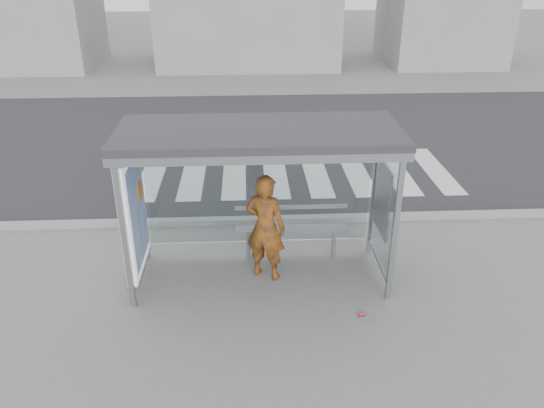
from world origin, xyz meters
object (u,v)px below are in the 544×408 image
at_px(bench, 291,229).
at_px(soda_can, 362,314).
at_px(bus_shelter, 235,167).
at_px(person, 266,227).

bearing_deg(bench, soda_can, -61.30).
xyz_separation_m(bus_shelter, bench, (0.94, 0.52, -1.39)).
xyz_separation_m(bus_shelter, soda_can, (1.88, -1.19, -1.95)).
bearing_deg(person, bus_shelter, 21.11).
height_order(person, bench, person).
bearing_deg(soda_can, bus_shelter, 147.52).
distance_m(person, soda_can, 2.04).
relative_size(person, bench, 0.95).
relative_size(bus_shelter, soda_can, 37.26).
bearing_deg(bench, bus_shelter, -150.90).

